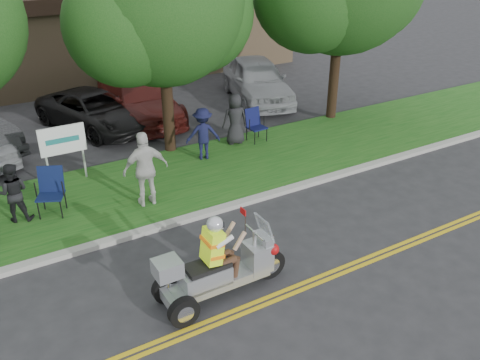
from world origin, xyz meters
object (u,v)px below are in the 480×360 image
parked_car_far_right (257,80)px  lawn_chair_b (255,123)px  trike_scooter (218,270)px  spectator_adult_right (146,169)px  parked_car_right (138,99)px  lawn_chair_a (51,188)px  spectator_adult_mid (13,193)px  parked_car_mid (95,111)px

parked_car_far_right → lawn_chair_b: bearing=-106.9°
trike_scooter → parked_car_far_right: trike_scooter is taller
trike_scooter → spectator_adult_right: spectator_adult_right is taller
lawn_chair_b → parked_car_far_right: bearing=52.4°
parked_car_right → trike_scooter: bearing=-103.0°
trike_scooter → parked_car_right: bearing=77.5°
lawn_chair_a → spectator_adult_mid: (-0.86, 0.03, 0.09)m
spectator_adult_mid → spectator_adult_right: size_ratio=0.75×
trike_scooter → spectator_adult_right: (0.14, 4.08, 0.45)m
spectator_adult_mid → parked_car_far_right: 11.58m
lawn_chair_a → lawn_chair_b: lawn_chair_a is taller
spectator_adult_mid → parked_car_right: bearing=-113.5°
trike_scooter → lawn_chair_b: size_ratio=2.60×
trike_scooter → parked_car_far_right: 12.64m
spectator_adult_mid → parked_car_right: (5.29, 5.72, -0.09)m
parked_car_mid → spectator_adult_right: bearing=-114.4°
lawn_chair_a → parked_car_far_right: parked_car_far_right is taller
lawn_chair_b → spectator_adult_right: (-4.71, -2.32, 0.39)m
lawn_chair_b → parked_car_right: 4.94m
parked_car_mid → parked_car_far_right: parked_car_far_right is taller
spectator_adult_mid → parked_car_right: spectator_adult_mid is taller
lawn_chair_b → spectator_adult_right: size_ratio=0.54×
lawn_chair_b → lawn_chair_a: bearing=-172.3°
spectator_adult_right → parked_car_mid: spectator_adult_right is taller
spectator_adult_right → spectator_adult_mid: bearing=-12.2°
lawn_chair_b → spectator_adult_mid: bearing=-173.8°
parked_car_right → parked_car_far_right: bearing=-5.2°
lawn_chair_a → spectator_adult_right: spectator_adult_right is taller
spectator_adult_right → parked_car_right: size_ratio=0.38×
spectator_adult_mid → parked_car_far_right: size_ratio=0.29×
trike_scooter → parked_car_right: (2.37, 10.67, 0.12)m
lawn_chair_a → parked_car_mid: 6.14m
trike_scooter → lawn_chair_a: (-2.07, 4.93, 0.12)m
trike_scooter → parked_car_far_right: size_ratio=0.54×
trike_scooter → lawn_chair_b: (4.85, 6.40, 0.07)m
lawn_chair_b → spectator_adult_right: spectator_adult_right is taller
parked_car_right → parked_car_mid: bearing=-172.8°
spectator_adult_mid → parked_car_mid: 6.54m
spectator_adult_mid → parked_car_mid: (3.56, 5.49, -0.19)m
lawn_chair_a → spectator_adult_right: (2.20, -0.85, 0.33)m
lawn_chair_a → lawn_chair_b: (6.91, 1.47, -0.06)m
lawn_chair_a → spectator_adult_mid: 0.86m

